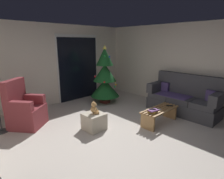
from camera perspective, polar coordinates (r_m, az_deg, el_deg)
The scene contains 15 objects.
ground_plane at distance 4.01m, azimuth 2.84°, elevation -14.71°, with size 7.00×7.00×0.00m, color #BCB2A8.
wall_back at distance 6.07m, azimuth -18.55°, elevation 7.07°, with size 5.72×0.12×2.50m, color beige.
wall_right at distance 5.96m, azimuth 22.49°, elevation 6.60°, with size 0.12×6.00×2.50m, color beige.
patio_door_frame at distance 6.50m, azimuth -10.29°, elevation 6.70°, with size 1.60×0.02×2.20m, color silver.
patio_door_glass at distance 6.49m, azimuth -10.18°, elevation 6.25°, with size 1.50×0.02×2.10m, color black.
couch at distance 5.56m, azimuth 21.26°, elevation -2.78°, with size 0.78×1.94×1.08m.
coffee_table at distance 4.71m, azimuth 14.49°, elevation -7.19°, with size 1.10×0.40×0.38m.
remote_black at distance 4.92m, azimuth 17.31°, elevation -4.78°, with size 0.04×0.16×0.02m, color black.
remote_silver at distance 4.54m, azimuth 14.03°, elevation -6.14°, with size 0.04×0.16×0.02m, color #ADADB2.
book_stack at distance 4.38m, azimuth 12.55°, elevation -6.49°, with size 0.26×0.21×0.07m.
cell_phone at distance 4.37m, azimuth 12.41°, elevation -5.95°, with size 0.07×0.14×0.01m, color black.
christmas_tree at distance 5.99m, azimuth -2.21°, elevation 3.64°, with size 0.93×0.93×1.86m.
armchair at distance 4.82m, azimuth -25.32°, elevation -5.78°, with size 0.96×0.97×1.13m.
ottoman at distance 4.30m, azimuth -5.57°, elevation -9.78°, with size 0.44×0.44×0.38m, color #B2A893.
teddy_bear_honey at distance 4.19m, azimuth -5.53°, elevation -5.86°, with size 0.22×0.21×0.29m.
Camera 1 is at (-2.55, -2.40, 1.96)m, focal length 29.61 mm.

